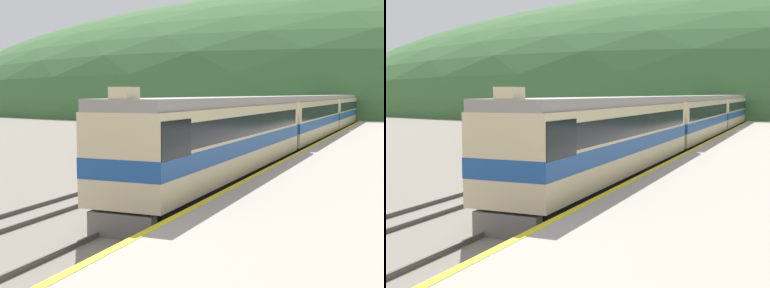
% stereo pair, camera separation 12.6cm
% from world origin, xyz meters
% --- Properties ---
extents(track_main, '(1.52, 180.00, 0.16)m').
position_xyz_m(track_main, '(0.00, 70.00, 0.08)').
color(track_main, '#4C443D').
rests_on(track_main, ground).
extents(track_siding, '(1.52, 180.00, 0.16)m').
position_xyz_m(track_siding, '(-4.45, 70.00, 0.08)').
color(track_siding, '#4C443D').
rests_on(track_siding, ground).
extents(platform, '(7.03, 140.00, 0.94)m').
position_xyz_m(platform, '(5.36, 50.00, 0.46)').
color(platform, '#ADA393').
rests_on(platform, ground).
extents(distant_hills, '(225.48, 101.47, 52.51)m').
position_xyz_m(distant_hills, '(0.00, 123.00, 0.00)').
color(distant_hills, '#3D6B38').
rests_on(distant_hills, ground).
extents(station_shed, '(8.54, 6.13, 3.93)m').
position_xyz_m(station_shed, '(-9.11, 40.02, 1.98)').
color(station_shed, slate).
rests_on(station_shed, ground).
extents(express_train_lead_car, '(2.86, 19.47, 4.55)m').
position_xyz_m(express_train_lead_car, '(0.00, 25.38, 2.29)').
color(express_train_lead_car, black).
rests_on(express_train_lead_car, ground).
extents(carriage_second, '(2.85, 19.18, 4.19)m').
position_xyz_m(carriage_second, '(0.00, 45.81, 2.28)').
color(carriage_second, black).
rests_on(carriage_second, ground).
extents(carriage_third, '(2.85, 19.18, 4.19)m').
position_xyz_m(carriage_third, '(0.00, 65.88, 2.28)').
color(carriage_third, black).
rests_on(carriage_third, ground).
extents(carriage_fourth, '(2.85, 19.18, 4.19)m').
position_xyz_m(carriage_fourth, '(0.00, 85.94, 2.28)').
color(carriage_fourth, black).
rests_on(carriage_fourth, ground).
extents(siding_train, '(2.90, 43.45, 3.98)m').
position_xyz_m(siding_train, '(-4.45, 53.33, 2.05)').
color(siding_train, black).
rests_on(siding_train, ground).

